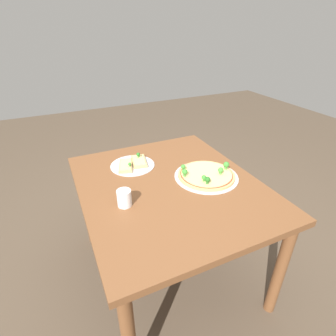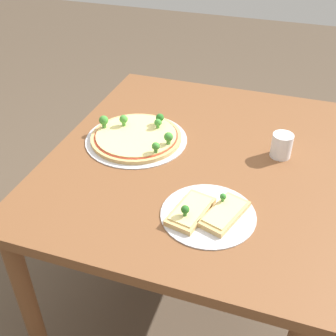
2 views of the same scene
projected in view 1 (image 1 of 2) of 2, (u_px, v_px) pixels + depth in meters
name	position (u px, v px, depth m)	size (l,w,h in m)	color
ground_plane	(169.00, 269.00, 1.80)	(8.00, 8.00, 0.00)	brown
dining_table	(169.00, 196.00, 1.50)	(1.12, 0.96, 0.70)	brown
pizza_tray_whole	(206.00, 175.00, 1.51)	(0.37, 0.37, 0.07)	silver
pizza_tray_slice	(133.00, 164.00, 1.64)	(0.27, 0.27, 0.06)	silver
drinking_cup	(124.00, 198.00, 1.27)	(0.07, 0.07, 0.08)	white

